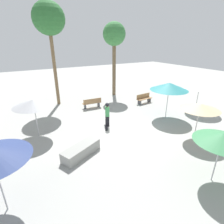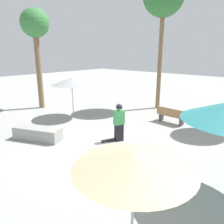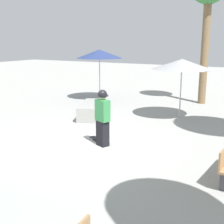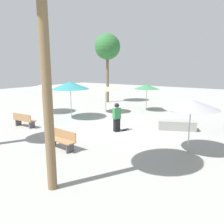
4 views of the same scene
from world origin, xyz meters
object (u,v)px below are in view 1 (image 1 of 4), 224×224
at_px(shade_umbrella_white, 200,85).
at_px(bench_near, 92,103).
at_px(skateboard, 106,127).
at_px(shade_umbrella_green, 223,138).
at_px(concrete_ledge, 81,151).
at_px(palm_tree_left, 49,20).
at_px(shade_umbrella_teal, 169,86).
at_px(bench_far, 144,99).
at_px(skater_main, 107,114).
at_px(shade_umbrella_grey, 33,103).
at_px(shade_umbrella_tan, 200,107).
at_px(palm_tree_far_back, 114,36).

bearing_deg(shade_umbrella_white, bench_near, 146.06).
relative_size(skateboard, shade_umbrella_green, 0.37).
xyz_separation_m(concrete_ledge, palm_tree_left, (1.01, 8.48, 6.64)).
bearing_deg(shade_umbrella_green, shade_umbrella_teal, 60.64).
height_order(bench_far, palm_tree_left, palm_tree_left).
height_order(skater_main, shade_umbrella_grey, shade_umbrella_grey).
bearing_deg(skater_main, shade_umbrella_green, 34.08).
xyz_separation_m(bench_far, shade_umbrella_tan, (-1.52, -6.51, 1.57)).
distance_m(shade_umbrella_tan, palm_tree_far_back, 10.95).
xyz_separation_m(skater_main, palm_tree_far_back, (4.19, 6.20, 4.93)).
bearing_deg(bench_far, palm_tree_left, -32.87).
bearing_deg(palm_tree_left, shade_umbrella_tan, -61.85).
height_order(bench_near, shade_umbrella_grey, shade_umbrella_grey).
bearing_deg(palm_tree_left, shade_umbrella_white, -37.64).
relative_size(shade_umbrella_green, shade_umbrella_grey, 0.95).
height_order(bench_far, shade_umbrella_white, shade_umbrella_white).
relative_size(bench_far, palm_tree_left, 0.20).
distance_m(shade_umbrella_grey, palm_tree_far_back, 10.67).
distance_m(shade_umbrella_green, shade_umbrella_teal, 6.55).
relative_size(skater_main, palm_tree_far_back, 0.23).
bearing_deg(shade_umbrella_green, shade_umbrella_grey, 126.88).
height_order(skater_main, concrete_ledge, skater_main).
bearing_deg(bench_far, shade_umbrella_tan, 72.05).
distance_m(concrete_ledge, bench_near, 6.85).
xyz_separation_m(skateboard, shade_umbrella_teal, (4.82, -0.63, 2.33)).
bearing_deg(bench_far, palm_tree_far_back, -79.05).
xyz_separation_m(bench_near, palm_tree_far_back, (3.67, 2.48, 5.40)).
distance_m(bench_far, shade_umbrella_teal, 3.98).
bearing_deg(shade_umbrella_tan, bench_near, 112.44).
height_order(palm_tree_left, palm_tree_far_back, palm_tree_left).
height_order(shade_umbrella_white, palm_tree_left, palm_tree_left).
xyz_separation_m(skateboard, shade_umbrella_grey, (-4.05, 1.21, 2.06)).
bearing_deg(bench_far, shade_umbrella_teal, 73.83).
relative_size(shade_umbrella_green, palm_tree_left, 0.27).
bearing_deg(skateboard, shade_umbrella_teal, 104.72).
bearing_deg(shade_umbrella_tan, skater_main, 132.71).
xyz_separation_m(skateboard, palm_tree_left, (-1.49, 6.49, 6.86)).
xyz_separation_m(skater_main, shade_umbrella_green, (1.36, -6.63, 1.14)).
distance_m(concrete_ledge, palm_tree_far_back, 12.29).
height_order(shade_umbrella_green, palm_tree_left, palm_tree_left).
relative_size(shade_umbrella_grey, palm_tree_far_back, 0.33).
height_order(shade_umbrella_tan, palm_tree_left, palm_tree_left).
bearing_deg(concrete_ledge, shade_umbrella_white, 6.12).
bearing_deg(shade_umbrella_teal, shade_umbrella_tan, -105.03).
height_order(shade_umbrella_grey, palm_tree_far_back, palm_tree_far_back).
height_order(bench_near, bench_far, same).
xyz_separation_m(shade_umbrella_tan, palm_tree_far_back, (0.46, 10.25, 3.83)).
distance_m(concrete_ledge, shade_umbrella_teal, 7.74).
distance_m(bench_far, shade_umbrella_tan, 6.86).
bearing_deg(bench_near, shade_umbrella_white, -30.09).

